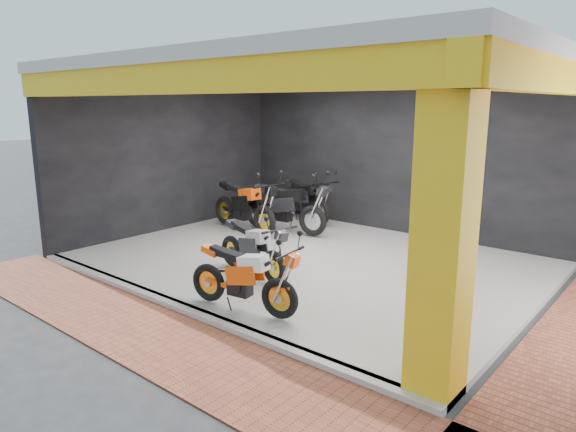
# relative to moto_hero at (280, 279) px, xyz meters

# --- Properties ---
(ground) EXTENTS (80.00, 80.00, 0.00)m
(ground) POSITION_rel_moto_hero_xyz_m (-1.42, 0.50, -0.68)
(ground) COLOR #2D2D30
(ground) RESTS_ON ground
(showroom_floor) EXTENTS (8.00, 6.00, 0.10)m
(showroom_floor) POSITION_rel_moto_hero_xyz_m (-1.42, 2.50, -0.63)
(showroom_floor) COLOR silver
(showroom_floor) RESTS_ON ground
(showroom_ceiling) EXTENTS (8.40, 6.40, 0.20)m
(showroom_ceiling) POSITION_rel_moto_hero_xyz_m (-1.42, 2.50, 2.92)
(showroom_ceiling) COLOR beige
(showroom_ceiling) RESTS_ON corner_column
(back_wall) EXTENTS (8.20, 0.20, 3.50)m
(back_wall) POSITION_rel_moto_hero_xyz_m (-1.42, 5.60, 1.07)
(back_wall) COLOR black
(back_wall) RESTS_ON ground
(left_wall) EXTENTS (0.20, 6.20, 3.50)m
(left_wall) POSITION_rel_moto_hero_xyz_m (-5.52, 2.50, 1.07)
(left_wall) COLOR black
(left_wall) RESTS_ON ground
(corner_column) EXTENTS (0.50, 0.50, 3.50)m
(corner_column) POSITION_rel_moto_hero_xyz_m (2.33, -0.25, 1.07)
(corner_column) COLOR yellow
(corner_column) RESTS_ON ground
(header_beam_front) EXTENTS (8.40, 0.30, 0.40)m
(header_beam_front) POSITION_rel_moto_hero_xyz_m (-1.42, -0.50, 2.62)
(header_beam_front) COLOR yellow
(header_beam_front) RESTS_ON corner_column
(header_beam_right) EXTENTS (0.30, 6.40, 0.40)m
(header_beam_right) POSITION_rel_moto_hero_xyz_m (2.58, 2.50, 2.62)
(header_beam_right) COLOR yellow
(header_beam_right) RESTS_ON corner_column
(floor_kerb) EXTENTS (8.00, 0.20, 0.10)m
(floor_kerb) POSITION_rel_moto_hero_xyz_m (-1.42, -0.52, -0.63)
(floor_kerb) COLOR silver
(floor_kerb) RESTS_ON ground
(paver_front) EXTENTS (9.00, 1.40, 0.03)m
(paver_front) POSITION_rel_moto_hero_xyz_m (-1.42, -1.30, -0.67)
(paver_front) COLOR #9D4E33
(paver_front) RESTS_ON ground
(moto_hero) EXTENTS (1.99, 0.98, 1.16)m
(moto_hero) POSITION_rel_moto_hero_xyz_m (0.00, 0.00, 0.00)
(moto_hero) COLOR #FF510A
(moto_hero) RESTS_ON showroom_floor
(moto_row_a) EXTENTS (1.98, 1.03, 1.15)m
(moto_row_a) POSITION_rel_moto_hero_xyz_m (-0.96, 0.97, -0.00)
(moto_row_a) COLOR black
(moto_row_a) RESTS_ON showroom_floor
(moto_row_b) EXTENTS (2.35, 1.12, 1.38)m
(moto_row_b) POSITION_rel_moto_hero_xyz_m (-2.36, 3.85, 0.11)
(moto_row_b) COLOR black
(moto_row_b) RESTS_ON showroom_floor
(moto_row_c) EXTENTS (2.40, 1.17, 1.41)m
(moto_row_c) POSITION_rel_moto_hero_xyz_m (-3.16, 3.15, 0.12)
(moto_row_c) COLOR black
(moto_row_c) RESTS_ON showroom_floor
(moto_row_d) EXTENTS (2.22, 1.32, 1.27)m
(moto_row_d) POSITION_rel_moto_hero_xyz_m (-2.84, 4.82, 0.06)
(moto_row_d) COLOR black
(moto_row_d) RESTS_ON showroom_floor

